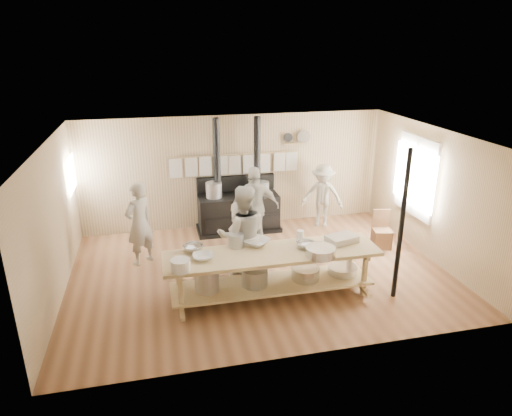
# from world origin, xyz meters

# --- Properties ---
(ground) EXTENTS (7.00, 7.00, 0.00)m
(ground) POSITION_xyz_m (0.00, 0.00, 0.00)
(ground) COLOR brown
(ground) RESTS_ON ground
(room_shell) EXTENTS (7.00, 7.00, 7.00)m
(room_shell) POSITION_xyz_m (0.00, 0.00, 1.62)
(room_shell) COLOR tan
(room_shell) RESTS_ON ground
(window_right) EXTENTS (0.09, 1.50, 1.65)m
(window_right) POSITION_xyz_m (3.47, 0.60, 1.50)
(window_right) COLOR beige
(window_right) RESTS_ON ground
(left_opening) EXTENTS (0.00, 0.90, 0.90)m
(left_opening) POSITION_xyz_m (-3.45, 2.00, 1.60)
(left_opening) COLOR white
(left_opening) RESTS_ON ground
(stove) EXTENTS (1.90, 0.75, 2.60)m
(stove) POSITION_xyz_m (-0.01, 2.12, 0.52)
(stove) COLOR black
(stove) RESTS_ON ground
(towel_rail) EXTENTS (3.00, 0.04, 0.47)m
(towel_rail) POSITION_xyz_m (-0.00, 2.40, 1.55)
(towel_rail) COLOR tan
(towel_rail) RESTS_ON ground
(back_wall_shelf) EXTENTS (0.63, 0.14, 0.32)m
(back_wall_shelf) POSITION_xyz_m (1.46, 2.43, 2.00)
(back_wall_shelf) COLOR tan
(back_wall_shelf) RESTS_ON ground
(prep_table) EXTENTS (3.60, 0.90, 0.85)m
(prep_table) POSITION_xyz_m (-0.01, -0.90, 0.52)
(prep_table) COLOR tan
(prep_table) RESTS_ON ground
(support_post) EXTENTS (0.08, 0.08, 2.60)m
(support_post) POSITION_xyz_m (2.05, -1.35, 1.30)
(support_post) COLOR black
(support_post) RESTS_ON ground
(cook_far_left) EXTENTS (0.72, 0.69, 1.67)m
(cook_far_left) POSITION_xyz_m (-2.16, 0.91, 0.83)
(cook_far_left) COLOR #A7A394
(cook_far_left) RESTS_ON ground
(cook_left) EXTENTS (0.93, 0.74, 1.84)m
(cook_left) POSITION_xyz_m (-0.38, -0.28, 0.92)
(cook_left) COLOR #A7A394
(cook_left) RESTS_ON ground
(cook_center) EXTENTS (0.88, 0.77, 1.51)m
(cook_center) POSITION_xyz_m (-0.33, -0.11, 0.76)
(cook_center) COLOR #A7A394
(cook_center) RESTS_ON ground
(cook_right) EXTENTS (1.06, 0.56, 1.73)m
(cook_right) POSITION_xyz_m (0.19, 1.23, 0.87)
(cook_right) COLOR #A7A394
(cook_right) RESTS_ON ground
(cook_by_window) EXTENTS (1.11, 0.95, 1.49)m
(cook_by_window) POSITION_xyz_m (1.97, 1.95, 0.75)
(cook_by_window) COLOR #A7A394
(cook_by_window) RESTS_ON ground
(chair) EXTENTS (0.44, 0.44, 0.79)m
(chair) POSITION_xyz_m (2.78, 0.54, 0.23)
(chair) COLOR brown
(chair) RESTS_ON ground
(bowl_white_a) EXTENTS (0.35, 0.35, 0.08)m
(bowl_white_a) POSITION_xyz_m (-1.15, -0.91, 0.89)
(bowl_white_a) COLOR white
(bowl_white_a) RESTS_ON prep_table
(bowl_steel_a) EXTENTS (0.45, 0.45, 0.11)m
(bowl_steel_a) POSITION_xyz_m (-1.28, -0.57, 0.90)
(bowl_steel_a) COLOR silver
(bowl_steel_a) RESTS_ON prep_table
(bowl_white_b) EXTENTS (0.60, 0.60, 0.10)m
(bowl_white_b) POSITION_xyz_m (-0.19, -0.57, 0.90)
(bowl_white_b) COLOR white
(bowl_white_b) RESTS_ON prep_table
(bowl_steel_b) EXTENTS (0.43, 0.43, 0.10)m
(bowl_steel_b) POSITION_xyz_m (0.59, -0.87, 0.90)
(bowl_steel_b) COLOR silver
(bowl_steel_b) RESTS_ON prep_table
(roasting_pan) EXTENTS (0.58, 0.46, 0.11)m
(roasting_pan) POSITION_xyz_m (1.28, -0.78, 0.91)
(roasting_pan) COLOR #B2B2B7
(roasting_pan) RESTS_ON prep_table
(mixing_bowl_large) EXTENTS (0.64, 0.64, 0.16)m
(mixing_bowl_large) POSITION_xyz_m (0.72, -1.23, 0.93)
(mixing_bowl_large) COLOR silver
(mixing_bowl_large) RESTS_ON prep_table
(bucket_galv) EXTENTS (0.31, 0.31, 0.24)m
(bucket_galv) POSITION_xyz_m (-0.55, -0.57, 0.97)
(bucket_galv) COLOR gray
(bucket_galv) RESTS_ON prep_table
(deep_bowl_enamel) EXTENTS (0.39, 0.39, 0.19)m
(deep_bowl_enamel) POSITION_xyz_m (-1.53, -1.23, 0.94)
(deep_bowl_enamel) COLOR white
(deep_bowl_enamel) RESTS_ON prep_table
(pitcher) EXTENTS (0.15, 0.15, 0.19)m
(pitcher) POSITION_xyz_m (0.59, -0.57, 0.95)
(pitcher) COLOR white
(pitcher) RESTS_ON prep_table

